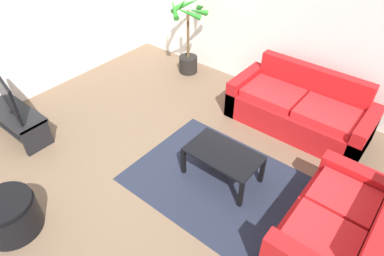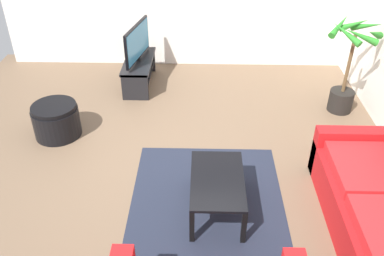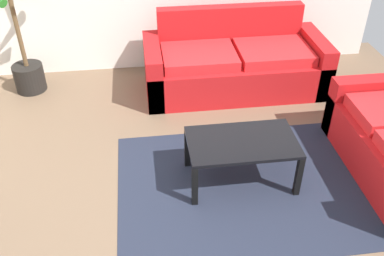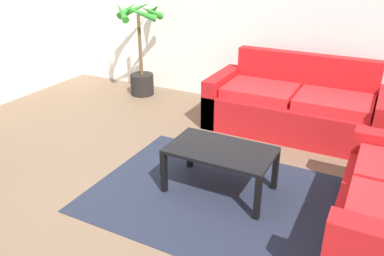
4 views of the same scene
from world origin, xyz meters
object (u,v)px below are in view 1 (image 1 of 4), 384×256
object	(u,v)px
potted_palm	(188,43)
tv	(6,93)
couch_main	(299,110)
tv_stand	(16,119)
ottoman	(10,215)
coffee_table	(223,156)
couch_loveseat	(336,231)

from	to	relation	value
potted_palm	tv	bearing A→B (deg)	-103.73
couch_main	potted_palm	xyz separation A→B (m)	(-2.43, 0.26, 0.31)
tv_stand	ottoman	distance (m)	1.78
couch_main	coffee_table	bearing A→B (deg)	-99.96
couch_main	tv	size ratio (longest dim) A/B	2.18
tv_stand	tv	distance (m)	0.46
couch_main	ottoman	xyz separation A→B (m)	(-1.68, -3.79, -0.07)
couch_loveseat	potted_palm	bearing A→B (deg)	151.21
tv_stand	potted_palm	world-z (taller)	potted_palm
couch_main	tv_stand	xyz separation A→B (m)	(-3.19, -2.86, -0.01)
couch_loveseat	potted_palm	world-z (taller)	potted_palm
tv	coffee_table	xyz separation A→B (m)	(2.90, 1.21, -0.37)
tv	couch_loveseat	bearing A→B (deg)	14.02
couch_loveseat	tv_stand	world-z (taller)	couch_loveseat
couch_loveseat	coffee_table	xyz separation A→B (m)	(-1.52, 0.11, 0.08)
tv	ottoman	world-z (taller)	tv
tv	couch_main	bearing A→B (deg)	41.80
couch_main	potted_palm	distance (m)	2.46
tv	potted_palm	size ratio (longest dim) A/B	0.69
ottoman	couch_loveseat	bearing A→B (deg)	35.01
couch_main	ottoman	size ratio (longest dim) A/B	3.37
couch_main	tv_stand	distance (m)	4.28
tv_stand	potted_palm	size ratio (longest dim) A/B	0.78
couch_loveseat	coffee_table	size ratio (longest dim) A/B	1.65
couch_loveseat	tv_stand	xyz separation A→B (m)	(-4.42, -1.11, -0.01)
coffee_table	potted_palm	size ratio (longest dim) A/B	0.67
couch_main	tv_stand	world-z (taller)	couch_main
couch_loveseat	tv	xyz separation A→B (m)	(-4.42, -1.10, 0.45)
tv_stand	couch_main	bearing A→B (deg)	41.82
tv_stand	potted_palm	bearing A→B (deg)	76.27
couch_main	coffee_table	size ratio (longest dim) A/B	2.23
tv	coffee_table	world-z (taller)	tv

